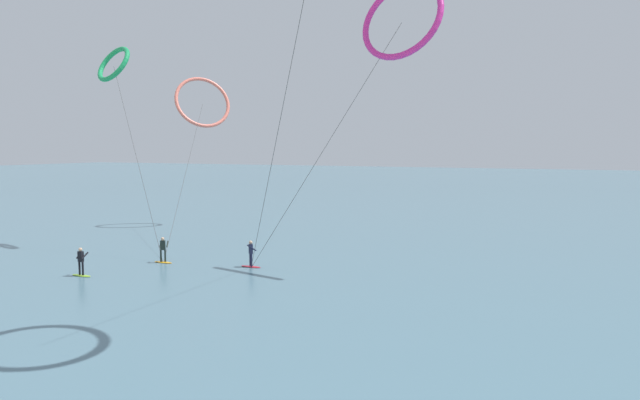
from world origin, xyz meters
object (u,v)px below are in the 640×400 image
Objects in this scene: surfer_crimson at (251,256)px; surfer_amber at (163,252)px; surfer_lime at (81,264)px; kite_emerald at (114,64)px; kite_coral at (203,102)px; kite_magenta at (402,20)px.

surfer_amber is at bearing -124.46° from surfer_crimson.
kite_emerald is (-5.62, 8.98, 13.08)m from surfer_lime.
kite_emerald reaches higher than surfer_amber.
surfer_amber is 15.57m from kite_emerald.
surfer_amber and surfer_crimson have the same top height.
kite_magenta is (23.15, -12.21, 3.25)m from kite_coral.
kite_emerald reaches higher than surfer_lime.
surfer_lime is at bearing -139.16° from kite_magenta.
surfer_crimson is 0.10× the size of kite_magenta.
kite_coral is 1.07× the size of kite_magenta.
kite_coral is at bearing 106.11° from kite_emerald.
surfer_lime is 1.00× the size of surfer_crimson.
surfer_amber and surfer_lime have the same top height.
kite_magenta is at bearing 165.19° from surfer_amber.
kite_emerald is at bearing -139.33° from kite_coral.
surfer_lime is 16.83m from kite_emerald.
kite_emerald is at bearing -147.18° from surfer_crimson.
surfer_crimson is at bearing 162.03° from surfer_amber.
kite_magenta is at bearing -80.69° from kite_coral.
surfer_lime is 23.84m from kite_magenta.
surfer_amber is 21.23m from kite_coral.
surfer_crimson is 0.11× the size of kite_emerald.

